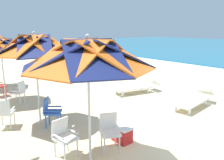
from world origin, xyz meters
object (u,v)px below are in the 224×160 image
Objects in this scene: plastic_chair_0 at (64,135)px; plastic_chair_4 at (19,91)px; plastic_chair_3 at (4,112)px; sun_lounger_2 at (194,99)px; plastic_chair_1 at (109,129)px; beach_umbrella_1 at (35,46)px; sun_lounger_3 at (137,86)px; beach_umbrella_0 at (88,55)px; beach_umbrella_2 at (0,46)px; cooler_box at (122,134)px; plastic_chair_2 at (51,110)px.

plastic_chair_0 and plastic_chair_4 have the same top height.
plastic_chair_3 is 0.39× the size of sun_lounger_2.
plastic_chair_1 and plastic_chair_3 have the same top height.
beach_umbrella_1 is 1.23× the size of sun_lounger_3.
sun_lounger_2 is (-0.68, 5.05, -2.07)m from beach_umbrella_0.
cooler_box is (5.25, 1.31, -1.97)m from beach_umbrella_2.
sun_lounger_2 is at bearing 94.62° from plastic_chair_1.
sun_lounger_2 is (4.98, 5.09, -1.89)m from beach_umbrella_2.
beach_umbrella_1 is at bearing -154.20° from cooler_box.
beach_umbrella_1 reaches higher than cooler_box.
plastic_chair_0 is 2.46m from plastic_chair_3.
sun_lounger_2 is at bearing 89.14° from plastic_chair_0.
sun_lounger_3 is (-3.00, 4.00, -0.22)m from plastic_chair_1.
plastic_chair_2 is 2.25m from cooler_box.
beach_umbrella_0 is 2.79m from beach_umbrella_1.
plastic_chair_0 reaches higher than sun_lounger_3.
beach_umbrella_0 is 3.73m from plastic_chair_3.
beach_umbrella_1 is 5.14m from sun_lounger_3.
sun_lounger_3 is at bearing 91.95° from plastic_chair_3.
plastic_chair_0 and plastic_chair_2 have the same top height.
beach_umbrella_0 reaches higher than cooler_box.
plastic_chair_2 is 1.00× the size of plastic_chair_4.
beach_umbrella_0 is 3.16× the size of plastic_chair_4.
plastic_chair_3 is (-2.39, -0.59, 0.00)m from plastic_chair_0.
beach_umbrella_1 is 3.16× the size of plastic_chair_3.
sun_lounger_2 is 2.67m from sun_lounger_3.
plastic_chair_2 is at bearing -166.48° from plastic_chair_1.
plastic_chair_3 is 0.39× the size of sun_lounger_3.
plastic_chair_1 is 0.32× the size of beach_umbrella_1.
cooler_box is at bearing 108.20° from beach_umbrella_0.
plastic_chair_1 is 1.00× the size of plastic_chair_4.
plastic_chair_2 and plastic_chair_3 have the same top height.
beach_umbrella_1 is 3.16× the size of plastic_chair_2.
plastic_chair_1 reaches higher than cooler_box.
plastic_chair_0 is at bearing -90.86° from sun_lounger_2.
plastic_chair_1 is 1.00× the size of plastic_chair_3.
plastic_chair_1 and plastic_chair_2 have the same top height.
beach_umbrella_2 is at bearing -179.53° from beach_umbrella_0.
plastic_chair_3 is (-0.36, -0.89, -1.84)m from beach_umbrella_1.
plastic_chair_0 is at bearing -113.43° from plastic_chair_1.
plastic_chair_4 is at bearing -133.01° from sun_lounger_2.
beach_umbrella_1 is at bearing 177.70° from beach_umbrella_0.
cooler_box is (-0.08, 0.47, -0.30)m from plastic_chair_1.
plastic_chair_3 and plastic_chair_4 have the same top height.
sun_lounger_3 is at bearing 126.87° from plastic_chair_1.
plastic_chair_2 is 1.00× the size of plastic_chair_3.
beach_umbrella_0 is 5.50m from sun_lounger_2.
plastic_chair_1 is at bearing 13.52° from plastic_chair_2.
beach_umbrella_2 reaches higher than plastic_chair_4.
beach_umbrella_2 is at bearing -147.97° from plastic_chair_4.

